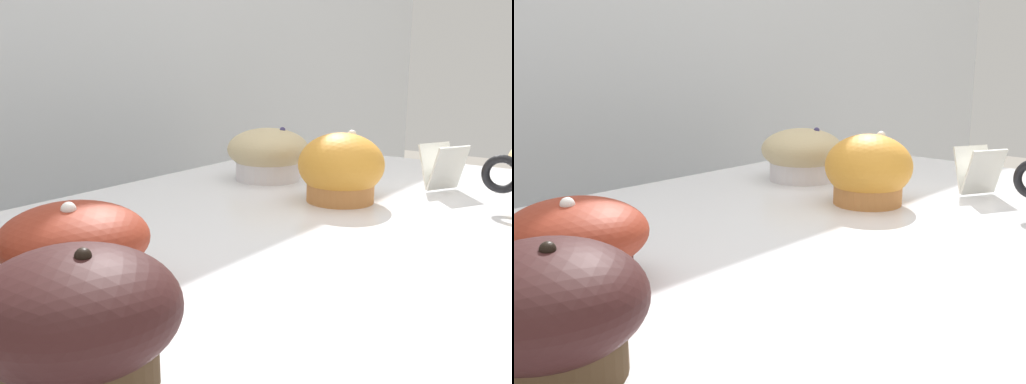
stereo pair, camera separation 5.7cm
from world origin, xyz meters
The scene contains 5 objects.
muffin_front_center centered at (-0.21, 0.05, 0.93)m, with size 0.11×0.11×0.07m.
muffin_back_left centered at (-0.29, -0.06, 0.93)m, with size 0.11×0.11×0.08m.
muffin_back_right centered at (0.21, 0.18, 0.93)m, with size 0.11×0.11×0.07m.
muffin_back_center centered at (0.16, 0.03, 0.93)m, with size 0.10×0.10×0.08m.
price_card centered at (0.29, -0.04, 0.93)m, with size 0.06×0.06×0.06m.
Camera 1 is at (-0.47, -0.30, 1.07)m, focal length 42.00 mm.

